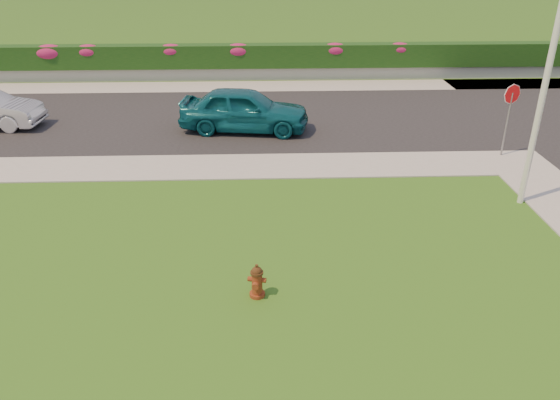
{
  "coord_description": "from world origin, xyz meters",
  "views": [
    {
      "loc": [
        -1.11,
        -6.75,
        6.48
      ],
      "look_at": [
        -0.68,
        4.74,
        0.9
      ],
      "focal_mm": 35.0,
      "sensor_mm": 36.0,
      "label": 1
    }
  ],
  "objects_px": {
    "utility_pole": "(545,84)",
    "stop_sign": "(511,104)",
    "fire_hydrant": "(257,281)",
    "sedan_teal": "(244,109)"
  },
  "relations": [
    {
      "from": "utility_pole",
      "to": "stop_sign",
      "type": "relative_size",
      "value": 2.7
    },
    {
      "from": "fire_hydrant",
      "to": "sedan_teal",
      "type": "relative_size",
      "value": 0.16
    },
    {
      "from": "sedan_teal",
      "to": "fire_hydrant",
      "type": "bearing_deg",
      "value": -169.52
    },
    {
      "from": "stop_sign",
      "to": "fire_hydrant",
      "type": "bearing_deg",
      "value": -134.89
    },
    {
      "from": "fire_hydrant",
      "to": "utility_pole",
      "type": "bearing_deg",
      "value": 41.11
    },
    {
      "from": "sedan_teal",
      "to": "utility_pole",
      "type": "bearing_deg",
      "value": -121.59
    },
    {
      "from": "utility_pole",
      "to": "fire_hydrant",
      "type": "bearing_deg",
      "value": -150.61
    },
    {
      "from": "sedan_teal",
      "to": "stop_sign",
      "type": "relative_size",
      "value": 1.95
    },
    {
      "from": "sedan_teal",
      "to": "stop_sign",
      "type": "height_order",
      "value": "stop_sign"
    },
    {
      "from": "sedan_teal",
      "to": "utility_pole",
      "type": "relative_size",
      "value": 0.72
    }
  ]
}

